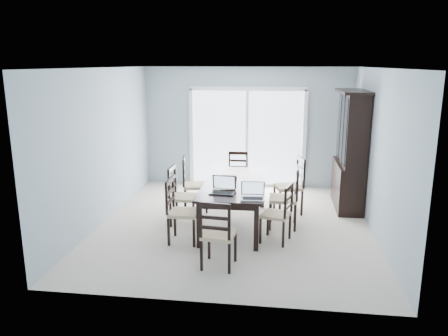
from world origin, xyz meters
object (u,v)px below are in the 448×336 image
Objects in this scene: chair_right_mid at (290,190)px; chair_end_near at (217,228)px; chair_right_far at (294,179)px; cell_phone at (230,196)px; dining_table at (235,187)px; chair_end_far at (238,170)px; chair_left_near at (177,204)px; chair_left_far at (190,178)px; game_box at (229,177)px; chair_left_mid at (179,189)px; china_hutch at (350,152)px; chair_right_near at (282,207)px; hot_tub at (224,155)px; laptop_dark at (222,189)px; laptop_silver at (253,195)px.

chair_end_near is at bearing 151.01° from chair_right_mid.
cell_phone is at bearing 132.86° from chair_right_far.
dining_table is 2.07× the size of chair_end_far.
chair_left_near is 1.03× the size of chair_end_near.
game_box is (0.78, -0.50, 0.17)m from chair_left_far.
chair_left_mid reaches higher than chair_end_near.
dining_table is 8.47× the size of game_box.
dining_table is 1.12m from chair_left_far.
chair_right_mid reaches higher than chair_right_far.
china_hutch reaches higher than chair_right_far.
chair_left_mid is at bearing 61.82° from chair_end_far.
chair_right_near reaches higher than cell_phone.
chair_left_near is 4.32m from hot_tub.
laptop_dark is (0.78, -1.33, 0.20)m from chair_left_far.
chair_left_far is 1.55m from laptop_dark.
chair_right_mid is at bearing 55.57° from laptop_silver.
game_box is (-2.14, -1.08, -0.29)m from china_hutch.
cell_phone is at bearing 117.88° from chair_right_near.
dining_table is at bearing 42.35° from chair_left_far.
laptop_silver reaches higher than game_box.
dining_table is 1.99× the size of chair_end_near.
chair_right_far is (-1.03, -0.46, -0.44)m from china_hutch.
chair_end_near is (-0.06, -1.65, -0.09)m from dining_table.
dining_table is at bearing 92.70° from chair_right_mid.
chair_left_far is 0.94m from game_box.
chair_left_near is 0.81m from cell_phone.
chair_left_mid is 0.97× the size of chair_right_far.
chair_left_mid is 1.83m from chair_right_near.
chair_left_far is at bearing 71.23° from chair_right_mid.
chair_right_mid is 1.25m from laptop_dark.
chair_end_near is (0.89, -1.61, -0.02)m from chair_left_mid.
game_box is (-0.06, 1.83, 0.20)m from chair_end_near.
laptop_silver is (-0.42, -0.26, 0.25)m from chair_right_near.
dining_table is 1.00× the size of china_hutch.
laptop_silver is (1.26, -1.57, 0.20)m from chair_left_far.
chair_end_far is at bearing 96.57° from laptop_silver.
dining_table is 0.95m from chair_left_mid.
chair_right_mid reaches higher than chair_left_mid.
chair_left_far is 2.47m from chair_end_near.
chair_left_near is 3.10× the size of laptop_silver.
chair_left_near reaches higher than laptop_dark.
chair_end_near is (-1.05, -2.44, -0.04)m from chair_right_far.
hot_tub is at bearing 102.70° from chair_end_near.
chair_left_mid is 1.09× the size of chair_right_near.
chair_right_far is at bearing 88.79° from cell_phone.
cell_phone is (0.12, -2.42, 0.19)m from chair_end_far.
chair_right_far reaches higher than cell_phone.
chair_left_far is 0.97× the size of chair_right_mid.
chair_end_far is at bearing 169.87° from china_hutch.
dining_table is 1.93× the size of chair_left_near.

